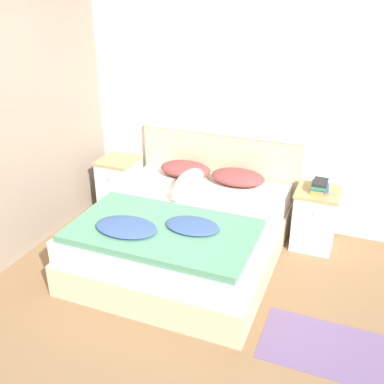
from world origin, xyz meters
The scene contains 13 objects.
ground_plane centered at (0.00, 0.00, 0.00)m, with size 16.00×16.00×0.00m, color brown.
wall_back centered at (0.00, 2.13, 1.27)m, with size 9.00×0.06×2.55m.
wall_side_left centered at (-1.56, 1.05, 1.27)m, with size 0.06×3.10×2.55m.
bed centered at (-0.01, 1.05, 0.27)m, with size 1.74×1.97×0.54m.
headboard centered at (-0.01, 2.06, 0.53)m, with size 1.82×0.06×1.01m.
nightstand_left centered at (-1.15, 1.77, 0.31)m, with size 0.43×0.45×0.62m.
nightstand_right centered at (1.13, 1.77, 0.31)m, with size 0.43×0.45×0.62m.
pillow_left centered at (-0.31, 1.80, 0.62)m, with size 0.57×0.36×0.16m.
pillow_right centered at (0.29, 1.80, 0.62)m, with size 0.57×0.36×0.16m.
quilt centered at (-0.02, 0.57, 0.58)m, with size 1.57×0.92×0.12m.
dog centered at (-0.14, 1.48, 0.62)m, with size 0.24×0.76×0.18m.
book_stack centered at (1.13, 1.77, 0.68)m, with size 0.19×0.23×0.10m.
rug centered at (1.43, 0.34, 0.00)m, with size 0.95×0.60×0.00m.
Camera 1 is at (1.45, -2.40, 2.52)m, focal length 42.00 mm.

